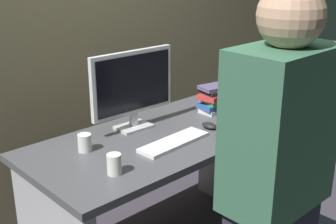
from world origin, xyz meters
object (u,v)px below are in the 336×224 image
Objects in this scene: person_at_desk at (273,205)px; cup_near_keyboard at (114,164)px; desk at (162,171)px; monitor at (133,86)px; cup_by_monitor at (85,143)px; cell_phone at (231,121)px; book_stack at (214,98)px; mouse at (209,126)px; keyboard at (174,142)px.

person_at_desk is 0.76m from cup_near_keyboard.
monitor is (-0.05, 0.19, 0.48)m from desk.
cup_by_monitor is 0.92m from cell_phone.
cell_phone reaches higher than desk.
book_stack is 0.21m from cell_phone.
cell_phone is at bearing -5.07° from mouse.
cup_near_keyboard reaches higher than cell_phone.
monitor is 0.59m from book_stack.
cup_near_keyboard is at bearing -97.72° from cup_by_monitor.
monitor is 5.41× the size of mouse.
person_at_desk is 16.39× the size of mouse.
cup_by_monitor is at bearing -169.13° from monitor.
monitor reaches higher than desk.
cell_phone is (0.88, -0.24, -0.04)m from cup_by_monitor.
book_stack reaches higher than cup_near_keyboard.
book_stack reaches higher than mouse.
book_stack is at bearing -3.60° from cup_by_monitor.
person_at_desk is at bearing -154.04° from cell_phone.
keyboard reaches higher than desk.
mouse is (0.30, 0.02, 0.01)m from keyboard.
cup_by_monitor is at bearing 161.91° from mouse.
cup_near_keyboard reaches higher than keyboard.
cell_phone is at bearing 3.87° from cup_near_keyboard.
mouse reaches higher than cell_phone.
person_at_desk reaches higher than keyboard.
cell_phone is at bearing -15.49° from cup_by_monitor.
book_stack is at bearing 51.25° from person_at_desk.
cup_near_keyboard is at bearing 162.78° from cell_phone.
person_at_desk reaches higher than desk.
book_stack is at bearing 6.33° from desk.
monitor is at bearing 166.45° from book_stack.
keyboard is at bearing -104.61° from desk.
book_stack is (0.23, 0.17, 0.07)m from mouse.
mouse is at bearing 6.07° from cup_near_keyboard.
person_at_desk is (-0.29, -0.93, 0.32)m from desk.
monitor reaches higher than cup_by_monitor.
book_stack is (0.97, 0.25, 0.04)m from cup_near_keyboard.
person_at_desk is 1.10m from cell_phone.
mouse is 1.09× the size of cup_by_monitor.
mouse is at bearing -18.09° from cup_by_monitor.
monitor is at bearing 126.47° from cell_phone.
desk is 0.38m from mouse.
monitor is 0.50m from mouse.
person_at_desk is 7.87× the size of book_stack.
person_at_desk is 3.81× the size of keyboard.
cup_near_keyboard is (-0.42, -0.38, -0.21)m from monitor.
person_at_desk is 0.99m from mouse.
book_stack is at bearing 16.60° from keyboard.
keyboard is (0.01, -0.32, -0.25)m from monitor.
cell_phone is at bearing -16.20° from desk.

